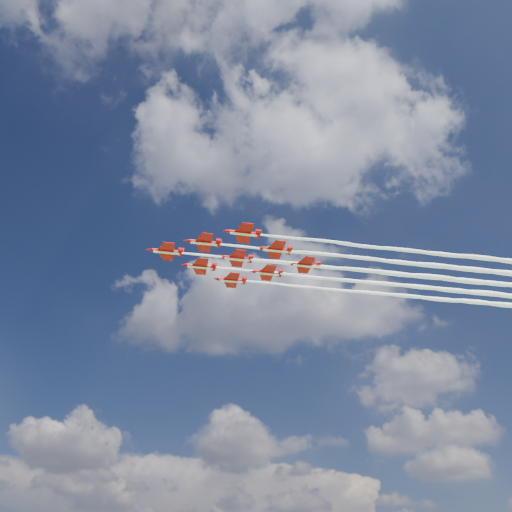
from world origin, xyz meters
name	(u,v)px	position (x,y,z in m)	size (l,w,h in m)	color
jet_lead	(332,267)	(28.18, 8.45, 89.25)	(101.55, 41.02, 2.72)	#BE0A0D
jet_row2_port	(371,259)	(40.21, 6.07, 89.25)	(101.55, 41.02, 2.72)	#BE0A0D
jet_row2_starb	(357,281)	(35.74, 18.10, 89.25)	(101.55, 41.02, 2.72)	#BE0A0D
jet_row3_port	(413,251)	(52.23, 3.69, 89.25)	(101.55, 41.02, 2.72)	#BE0A0D
jet_row3_centre	(396,274)	(47.76, 15.72, 89.25)	(101.55, 41.02, 2.72)	#BE0A0D
jet_row3_starb	(380,294)	(43.29, 27.75, 89.25)	(101.55, 41.02, 2.72)	#BE0A0D
jet_row4_port	(436,266)	(59.79, 13.34, 89.25)	(101.55, 41.02, 2.72)	#BE0A0D
jet_row4_starb	(418,287)	(55.32, 25.37, 89.25)	(101.55, 41.02, 2.72)	#BE0A0D
jet_tail	(457,280)	(67.35, 23.00, 89.25)	(101.55, 41.02, 2.72)	#BE0A0D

